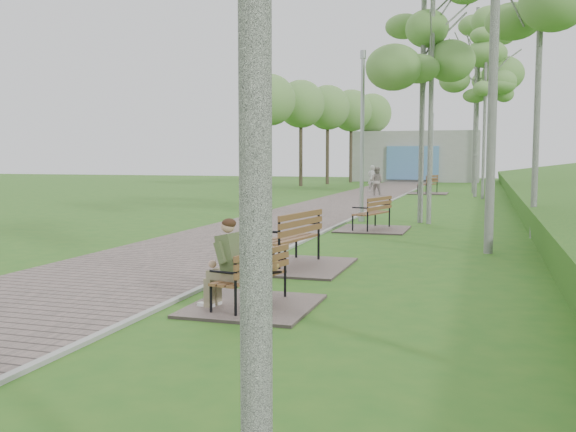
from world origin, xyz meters
name	(u,v)px	position (x,y,z in m)	size (l,w,h in m)	color
walkway	(328,208)	(-1.75, 21.50, 0.02)	(3.50, 67.00, 0.04)	#61544F
kerb	(374,209)	(0.00, 21.50, 0.03)	(0.10, 67.00, 0.05)	#999993
building_north	(416,157)	(-1.50, 50.97, 1.99)	(10.00, 5.20, 4.00)	#9E9E99
bench_main	(246,279)	(1.02, 5.37, 0.38)	(1.56, 1.74, 1.36)	#61544F
bench_second	(288,254)	(0.64, 8.50, 0.23)	(2.00, 2.23, 1.23)	#61544F
bench_third	(372,222)	(1.08, 14.68, 0.21)	(1.81, 2.01, 1.11)	#61544F
bench_far	(428,189)	(1.03, 32.53, 0.23)	(2.01, 2.23, 1.23)	#61544F
lamp_post_second	(362,142)	(0.39, 16.89, 2.39)	(0.20, 0.20, 5.10)	#A0A3A8
lamp_post_third	(420,154)	(0.44, 34.44, 2.14)	(0.18, 0.18, 4.59)	#A0A3A8
lamp_post_far	(432,151)	(0.30, 44.49, 2.37)	(0.20, 0.20, 5.07)	#A0A3A8
pedestrian_near	(372,179)	(-2.06, 33.21, 0.75)	(0.55, 0.36, 1.51)	silver
pedestrian_far	(376,181)	(-1.29, 29.94, 0.73)	(0.71, 0.55, 1.45)	gray
birch_mid_a	(433,3)	(2.40, 16.74, 6.31)	(2.33, 2.33, 8.04)	silver
birch_mid_c	(424,34)	(2.13, 17.05, 5.51)	(2.30, 2.30, 7.02)	silver
birch_far_a	(486,74)	(3.85, 29.06, 5.78)	(2.28, 2.28, 7.36)	silver
birch_far_b	(479,53)	(3.48, 30.37, 6.94)	(2.84, 2.84, 8.84)	silver
birch_far_c	(477,42)	(3.35, 33.92, 8.05)	(2.55, 2.55, 10.25)	silver
birch_distant_b	(496,57)	(4.43, 47.44, 9.20)	(2.93, 2.93, 11.71)	silver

